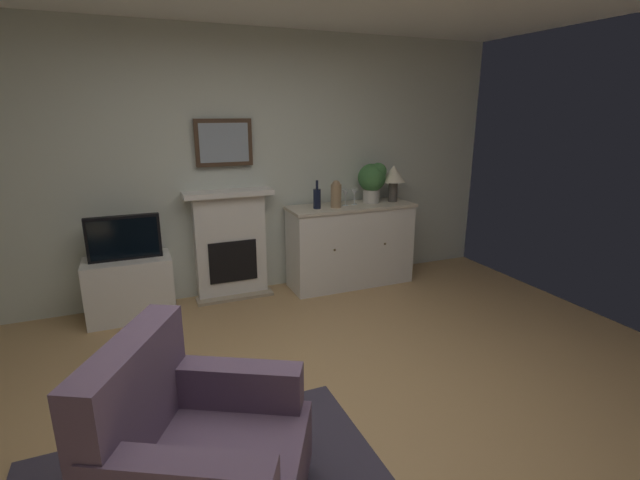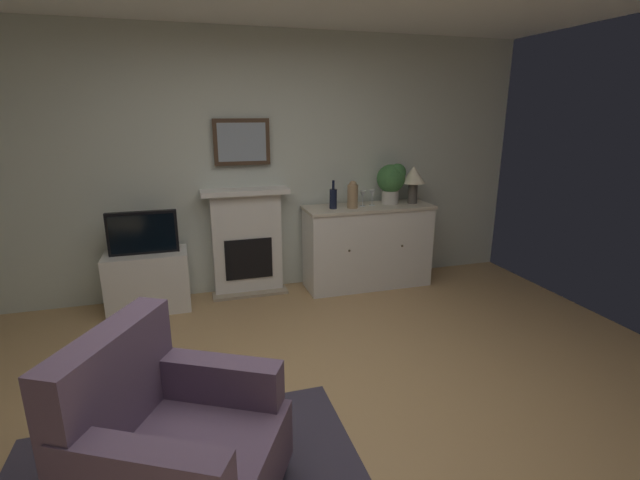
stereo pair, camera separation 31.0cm
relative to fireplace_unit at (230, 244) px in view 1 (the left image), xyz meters
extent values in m
cube|color=tan|center=(0.06, -2.29, -0.60)|extent=(6.04, 4.89, 0.10)
cube|color=silver|center=(0.06, 0.13, 0.76)|extent=(6.04, 0.06, 2.62)
cube|color=white|center=(0.00, 0.01, -0.02)|extent=(0.70, 0.18, 1.05)
cube|color=tan|center=(0.00, -0.09, -0.53)|extent=(0.77, 0.20, 0.03)
cube|color=black|center=(0.00, -0.09, -0.16)|extent=(0.48, 0.02, 0.42)
cube|color=white|center=(0.00, -0.02, 0.53)|extent=(0.87, 0.27, 0.05)
cube|color=#473323|center=(0.00, 0.05, 1.01)|extent=(0.55, 0.03, 0.45)
cube|color=#8C99A8|center=(0.00, 0.03, 1.01)|extent=(0.47, 0.01, 0.37)
cube|color=white|center=(1.27, -0.18, -0.12)|extent=(1.34, 0.45, 0.86)
cube|color=beige|center=(1.27, -0.18, 0.32)|extent=(1.37, 0.48, 0.03)
sphere|color=brown|center=(0.97, -0.41, -0.06)|extent=(0.02, 0.02, 0.02)
sphere|color=brown|center=(1.56, -0.41, -0.06)|extent=(0.02, 0.02, 0.02)
cylinder|color=#4C4742|center=(1.78, -0.18, 0.45)|extent=(0.10, 0.10, 0.22)
cone|color=#EFE5C6|center=(1.78, -0.18, 0.65)|extent=(0.26, 0.26, 0.18)
cylinder|color=black|center=(0.87, -0.20, 0.44)|extent=(0.08, 0.08, 0.20)
cylinder|color=black|center=(0.87, -0.20, 0.58)|extent=(0.03, 0.03, 0.09)
cylinder|color=silver|center=(1.20, -0.17, 0.34)|extent=(0.06, 0.06, 0.00)
cylinder|color=silver|center=(1.20, -0.17, 0.39)|extent=(0.01, 0.01, 0.09)
cone|color=silver|center=(1.20, -0.17, 0.47)|extent=(0.07, 0.07, 0.07)
cylinder|color=silver|center=(1.31, -0.16, 0.34)|extent=(0.06, 0.06, 0.00)
cylinder|color=silver|center=(1.31, -0.16, 0.39)|extent=(0.01, 0.01, 0.09)
cone|color=silver|center=(1.31, -0.16, 0.47)|extent=(0.07, 0.07, 0.07)
cylinder|color=#9E7F5B|center=(1.07, -0.23, 0.46)|extent=(0.11, 0.11, 0.24)
sphere|color=#9E7F5B|center=(1.07, -0.23, 0.58)|extent=(0.08, 0.08, 0.08)
cube|color=white|center=(-0.97, -0.16, -0.26)|extent=(0.75, 0.42, 0.57)
cube|color=black|center=(-0.97, -0.18, 0.22)|extent=(0.62, 0.06, 0.40)
cube|color=black|center=(-0.97, -0.22, 0.22)|extent=(0.57, 0.01, 0.35)
cylinder|color=beige|center=(1.54, -0.13, 0.41)|extent=(0.18, 0.18, 0.14)
sphere|color=#3D753D|center=(1.54, -0.13, 0.61)|extent=(0.30, 0.30, 0.30)
sphere|color=#3D753D|center=(1.60, -0.16, 0.68)|extent=(0.18, 0.18, 0.18)
cube|color=#604C66|center=(-0.67, -2.70, -0.29)|extent=(1.07, 1.05, 0.32)
cube|color=#604C66|center=(-0.96, -2.54, 0.12)|extent=(0.50, 0.74, 0.50)
cube|color=#604C66|center=(-0.51, -2.42, -0.02)|extent=(0.70, 0.47, 0.22)
cylinder|color=#473323|center=(-0.21, -2.58, -0.50)|extent=(0.05, 0.05, 0.10)
cylinder|color=#473323|center=(-0.81, -2.26, -0.50)|extent=(0.05, 0.05, 0.10)
camera|label=1|loc=(-0.87, -4.43, 1.30)|focal=25.57mm
camera|label=2|loc=(-0.58, -4.54, 1.30)|focal=25.57mm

